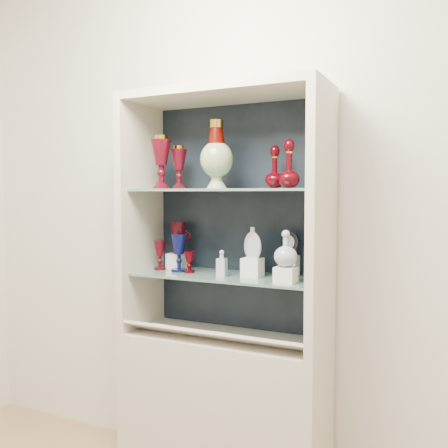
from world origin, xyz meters
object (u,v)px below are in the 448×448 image
at_px(pedestal_lamp_right, 179,167).
at_px(cobalt_goblet, 179,253).
at_px(clear_square_bottle, 222,263).
at_px(ruby_pitcher, 178,238).
at_px(pedestal_lamp_left, 161,162).
at_px(ruby_goblet_small, 189,262).
at_px(clear_round_decanter, 286,249).
at_px(cameo_medallion, 290,243).
at_px(enamel_urn, 217,155).
at_px(ruby_goblet_tall, 160,255).
at_px(ruby_decanter_a, 289,161).
at_px(flat_flask, 253,242).
at_px(lidded_bowl, 317,180).
at_px(ruby_decanter_b, 275,166).

xyz_separation_m(pedestal_lamp_right, cobalt_goblet, (0.01, -0.02, -0.43)).
height_order(pedestal_lamp_right, clear_square_bottle, pedestal_lamp_right).
height_order(ruby_pitcher, clear_square_bottle, ruby_pitcher).
relative_size(pedestal_lamp_left, ruby_goblet_small, 2.44).
relative_size(clear_round_decanter, cameo_medallion, 1.30).
distance_m(enamel_urn, ruby_pitcher, 0.53).
bearing_deg(clear_round_decanter, ruby_goblet_tall, 173.61).
bearing_deg(ruby_goblet_tall, ruby_decanter_a, -2.91).
height_order(ruby_pitcher, flat_flask, ruby_pitcher).
xyz_separation_m(lidded_bowl, ruby_goblet_small, (-0.63, -0.06, -0.41)).
xyz_separation_m(pedestal_lamp_right, ruby_goblet_small, (0.08, -0.04, -0.48)).
bearing_deg(clear_square_bottle, ruby_pitcher, 157.51).
height_order(enamel_urn, flat_flask, enamel_urn).
xyz_separation_m(pedestal_lamp_left, flat_flask, (0.46, 0.08, -0.39)).
bearing_deg(ruby_decanter_a, cameo_medallion, 105.83).
height_order(lidded_bowl, clear_round_decanter, lidded_bowl).
bearing_deg(pedestal_lamp_right, enamel_urn, -13.40).
bearing_deg(ruby_goblet_small, enamel_urn, -7.47).
height_order(pedestal_lamp_right, ruby_decanter_a, ruby_decanter_a).
height_order(lidded_bowl, ruby_goblet_tall, lidded_bowl).
distance_m(pedestal_lamp_left, cobalt_goblet, 0.47).
bearing_deg(pedestal_lamp_left, pedestal_lamp_right, 57.46).
distance_m(pedestal_lamp_left, ruby_goblet_small, 0.52).
bearing_deg(cobalt_goblet, clear_round_decanter, -6.78).
height_order(lidded_bowl, cameo_medallion, lidded_bowl).
relative_size(cobalt_goblet, flat_flask, 1.24).
relative_size(pedestal_lamp_left, ruby_decanter_b, 1.23).
height_order(enamel_urn, ruby_goblet_tall, enamel_urn).
height_order(cobalt_goblet, ruby_goblet_tall, cobalt_goblet).
bearing_deg(pedestal_lamp_right, pedestal_lamp_left, -122.54).
relative_size(pedestal_lamp_left, ruby_goblet_tall, 1.72).
xyz_separation_m(pedestal_lamp_right, flat_flask, (0.41, -0.01, -0.36)).
bearing_deg(ruby_decanter_b, lidded_bowl, 0.54).
relative_size(ruby_decanter_b, ruby_goblet_small, 1.98).
relative_size(ruby_pitcher, clear_round_decanter, 1.07).
relative_size(lidded_bowl, ruby_pitcher, 0.48).
bearing_deg(pedestal_lamp_right, ruby_pitcher, 124.55).
height_order(pedestal_lamp_right, enamel_urn, enamel_urn).
height_order(ruby_decanter_b, lidded_bowl, ruby_decanter_b).
relative_size(flat_flask, clear_round_decanter, 0.97).
relative_size(enamel_urn, ruby_pitcher, 1.93).
xyz_separation_m(pedestal_lamp_left, enamel_urn, (0.30, 0.02, 0.03)).
bearing_deg(ruby_pitcher, enamel_urn, -40.82).
bearing_deg(ruby_decanter_a, clear_square_bottle, -177.33).
height_order(ruby_goblet_small, cameo_medallion, cameo_medallion).
relative_size(ruby_decanter_a, lidded_bowl, 3.06).
bearing_deg(pedestal_lamp_right, flat_flask, -0.87).
relative_size(ruby_goblet_tall, clear_square_bottle, 1.21).
xyz_separation_m(ruby_decanter_b, cobalt_goblet, (-0.50, -0.04, -0.43)).
xyz_separation_m(ruby_decanter_a, cameo_medallion, (-0.04, 0.14, -0.38)).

